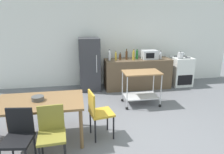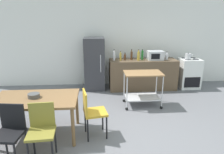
{
  "view_description": "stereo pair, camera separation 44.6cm",
  "coord_description": "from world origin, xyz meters",
  "px_view_note": "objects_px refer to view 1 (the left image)",
  "views": [
    {
      "loc": [
        -0.93,
        -3.31,
        2.16
      ],
      "look_at": [
        -0.14,
        1.2,
        0.8
      ],
      "focal_mm": 33.24,
      "sensor_mm": 36.0,
      "label": 1
    },
    {
      "loc": [
        -0.48,
        -3.36,
        2.16
      ],
      "look_at": [
        -0.14,
        1.2,
        0.8
      ],
      "focal_mm": 33.24,
      "sensor_mm": 36.0,
      "label": 2
    }
  ],
  "objects_px": {
    "dining_table": "(40,105)",
    "bottle_olive_oil": "(160,55)",
    "refrigerator": "(90,64)",
    "chair_black": "(18,135)",
    "chair_olive": "(52,132)",
    "bottle_soy_sauce": "(126,55)",
    "bottle_sparkling_water": "(137,55)",
    "microwave": "(150,55)",
    "bottle_soda": "(120,57)",
    "kitchen_cart": "(141,83)",
    "bottle_sesame_oil": "(109,56)",
    "chair_mustard": "(98,111)",
    "stove_oven": "(181,71)",
    "bottle_hot_sauce": "(116,56)",
    "fruit_bowl": "(38,98)",
    "bottle_vinegar": "(134,55)",
    "kettle": "(181,55)"
  },
  "relations": [
    {
      "from": "dining_table",
      "to": "bottle_olive_oil",
      "type": "xyz_separation_m",
      "value": [
        3.19,
        2.4,
        0.33
      ]
    },
    {
      "from": "refrigerator",
      "to": "chair_black",
      "type": "bearing_deg",
      "value": -111.19
    },
    {
      "from": "chair_black",
      "to": "dining_table",
      "type": "bearing_deg",
      "value": 81.33
    },
    {
      "from": "chair_olive",
      "to": "bottle_soy_sauce",
      "type": "bearing_deg",
      "value": 55.06
    },
    {
      "from": "bottle_sparkling_water",
      "to": "microwave",
      "type": "height_order",
      "value": "bottle_sparkling_water"
    },
    {
      "from": "refrigerator",
      "to": "bottle_soda",
      "type": "relative_size",
      "value": 7.16
    },
    {
      "from": "refrigerator",
      "to": "kitchen_cart",
      "type": "relative_size",
      "value": 1.7
    },
    {
      "from": "bottle_sesame_oil",
      "to": "bottle_olive_oil",
      "type": "relative_size",
      "value": 1.35
    },
    {
      "from": "chair_mustard",
      "to": "stove_oven",
      "type": "bearing_deg",
      "value": -59.29
    },
    {
      "from": "bottle_hot_sauce",
      "to": "bottle_sparkling_water",
      "type": "distance_m",
      "value": 0.66
    },
    {
      "from": "bottle_soda",
      "to": "bottle_olive_oil",
      "type": "distance_m",
      "value": 1.24
    },
    {
      "from": "bottle_sesame_oil",
      "to": "bottle_sparkling_water",
      "type": "distance_m",
      "value": 0.84
    },
    {
      "from": "bottle_soda",
      "to": "fruit_bowl",
      "type": "relative_size",
      "value": 1.04
    },
    {
      "from": "chair_olive",
      "to": "bottle_sesame_oil",
      "type": "relative_size",
      "value": 2.78
    },
    {
      "from": "microwave",
      "to": "stove_oven",
      "type": "bearing_deg",
      "value": 1.79
    },
    {
      "from": "bottle_soda",
      "to": "bottle_sesame_oil",
      "type": "bearing_deg",
      "value": -174.51
    },
    {
      "from": "chair_olive",
      "to": "bottle_hot_sauce",
      "type": "height_order",
      "value": "bottle_hot_sauce"
    },
    {
      "from": "refrigerator",
      "to": "chair_olive",
      "type": "bearing_deg",
      "value": -103.83
    },
    {
      "from": "kitchen_cart",
      "to": "fruit_bowl",
      "type": "xyz_separation_m",
      "value": [
        -2.24,
        -1.17,
        0.21
      ]
    },
    {
      "from": "bottle_vinegar",
      "to": "kettle",
      "type": "xyz_separation_m",
      "value": [
        1.49,
        -0.01,
        -0.03
      ]
    },
    {
      "from": "kitchen_cart",
      "to": "fruit_bowl",
      "type": "height_order",
      "value": "kitchen_cart"
    },
    {
      "from": "stove_oven",
      "to": "chair_olive",
      "type": "bearing_deg",
      "value": -139.77
    },
    {
      "from": "stove_oven",
      "to": "bottle_hot_sauce",
      "type": "bearing_deg",
      "value": -178.45
    },
    {
      "from": "kitchen_cart",
      "to": "fruit_bowl",
      "type": "relative_size",
      "value": 4.36
    },
    {
      "from": "chair_mustard",
      "to": "refrigerator",
      "type": "relative_size",
      "value": 0.57
    },
    {
      "from": "kitchen_cart",
      "to": "microwave",
      "type": "xyz_separation_m",
      "value": [
        0.63,
        1.23,
        0.46
      ]
    },
    {
      "from": "refrigerator",
      "to": "kettle",
      "type": "relative_size",
      "value": 6.47
    },
    {
      "from": "chair_olive",
      "to": "fruit_bowl",
      "type": "xyz_separation_m",
      "value": [
        -0.28,
        0.68,
        0.27
      ]
    },
    {
      "from": "bottle_hot_sauce",
      "to": "bottle_olive_oil",
      "type": "bearing_deg",
      "value": -0.12
    },
    {
      "from": "chair_mustard",
      "to": "chair_olive",
      "type": "relative_size",
      "value": 1.0
    },
    {
      "from": "stove_oven",
      "to": "bottle_vinegar",
      "type": "distance_m",
      "value": 1.71
    },
    {
      "from": "bottle_sesame_oil",
      "to": "microwave",
      "type": "relative_size",
      "value": 0.7
    },
    {
      "from": "stove_oven",
      "to": "bottle_vinegar",
      "type": "xyz_separation_m",
      "value": [
        -1.61,
        -0.09,
        0.58
      ]
    },
    {
      "from": "stove_oven",
      "to": "fruit_bowl",
      "type": "height_order",
      "value": "stove_oven"
    },
    {
      "from": "chair_mustard",
      "to": "bottle_vinegar",
      "type": "height_order",
      "value": "bottle_vinegar"
    },
    {
      "from": "fruit_bowl",
      "to": "bottle_hot_sauce",
      "type": "bearing_deg",
      "value": 52.42
    },
    {
      "from": "stove_oven",
      "to": "kitchen_cart",
      "type": "distance_m",
      "value": 2.14
    },
    {
      "from": "refrigerator",
      "to": "microwave",
      "type": "relative_size",
      "value": 3.37
    },
    {
      "from": "dining_table",
      "to": "bottle_sparkling_water",
      "type": "bearing_deg",
      "value": 44.84
    },
    {
      "from": "chair_olive",
      "to": "bottle_vinegar",
      "type": "distance_m",
      "value": 3.71
    },
    {
      "from": "bottle_soda",
      "to": "bottle_olive_oil",
      "type": "bearing_deg",
      "value": -2.66
    },
    {
      "from": "bottle_olive_oil",
      "to": "chair_olive",
      "type": "bearing_deg",
      "value": -133.81
    },
    {
      "from": "bottle_soy_sauce",
      "to": "kettle",
      "type": "distance_m",
      "value": 1.69
    },
    {
      "from": "microwave",
      "to": "kitchen_cart",
      "type": "bearing_deg",
      "value": -117.1
    },
    {
      "from": "bottle_hot_sauce",
      "to": "refrigerator",
      "type": "bearing_deg",
      "value": 169.69
    },
    {
      "from": "dining_table",
      "to": "bottle_vinegar",
      "type": "relative_size",
      "value": 4.66
    },
    {
      "from": "microwave",
      "to": "bottle_soda",
      "type": "bearing_deg",
      "value": 178.03
    },
    {
      "from": "stove_oven",
      "to": "bottle_soda",
      "type": "distance_m",
      "value": 2.07
    },
    {
      "from": "bottle_vinegar",
      "to": "microwave",
      "type": "xyz_separation_m",
      "value": [
        0.51,
        0.06,
        -0.0
      ]
    },
    {
      "from": "chair_olive",
      "to": "bottle_olive_oil",
      "type": "relative_size",
      "value": 3.75
    }
  ]
}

